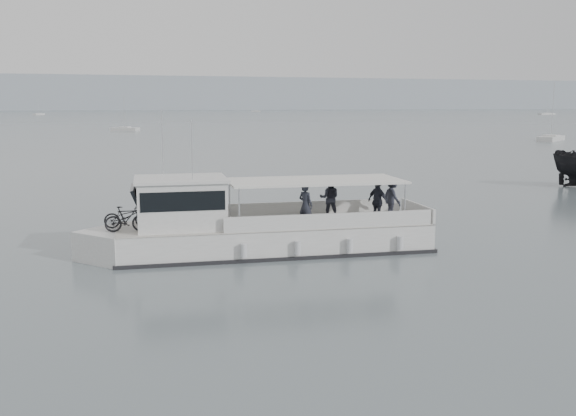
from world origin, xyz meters
name	(u,v)px	position (x,y,z in m)	size (l,w,h in m)	color
ground	(223,248)	(0.00, 0.00, 0.00)	(1400.00, 1400.00, 0.00)	#525E61
headland	(85,93)	(0.00, 560.00, 14.00)	(1400.00, 90.00, 28.00)	#939EA8
tour_boat	(245,229)	(0.62, -0.96, 0.89)	(13.04, 4.28, 5.42)	silver
moored_fleet	(25,119)	(-22.42, 208.72, 0.36)	(447.89, 355.34, 9.98)	silver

